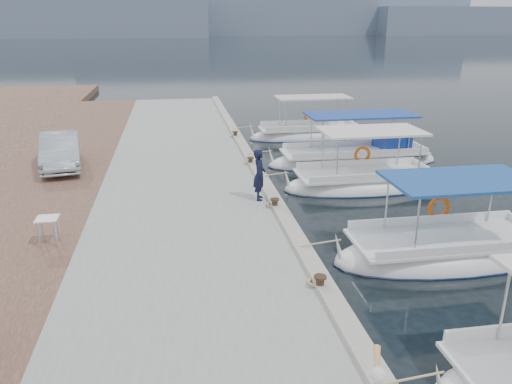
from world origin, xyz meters
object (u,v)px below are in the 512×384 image
(fishing_caique_b, at_px, (446,253))
(parked_car, at_px, (60,151))
(fishing_caique_c, at_px, (364,184))
(fisherman, at_px, (259,175))
(fishing_caique_d, at_px, (356,159))
(fishing_caique_e, at_px, (309,136))

(fishing_caique_b, distance_m, parked_car, 14.72)
(fishing_caique_b, height_order, fishing_caique_c, same)
(fishing_caique_c, distance_m, fisherman, 5.00)
(fisherman, bearing_deg, fishing_caique_c, -56.23)
(fishing_caique_b, height_order, parked_car, fishing_caique_b)
(fishing_caique_d, distance_m, fishing_caique_e, 5.33)
(fishing_caique_e, height_order, fisherman, fishing_caique_e)
(fishing_caique_e, xyz_separation_m, parked_car, (-11.68, -5.58, 1.05))
(parked_car, bearing_deg, fishing_caique_c, -24.32)
(fishing_caique_b, xyz_separation_m, fisherman, (-4.43, 4.03, 1.22))
(fishing_caique_c, bearing_deg, fishing_caique_e, 89.17)
(fishing_caique_c, relative_size, fishing_caique_d, 0.80)
(fishing_caique_b, distance_m, fishing_caique_d, 9.36)
(fishing_caique_c, height_order, fisherman, fishing_caique_c)
(fishing_caique_d, xyz_separation_m, fisherman, (-5.28, -5.30, 1.16))
(fisherman, relative_size, parked_car, 0.41)
(fishing_caique_e, distance_m, parked_car, 12.99)
(fishing_caique_b, xyz_separation_m, fishing_caique_d, (0.85, 9.32, 0.06))
(fishing_caique_b, relative_size, fishing_caique_d, 0.81)
(parked_car, bearing_deg, fisherman, -44.84)
(fishing_caique_e, xyz_separation_m, fisherman, (-4.53, -10.58, 1.22))
(fishing_caique_c, distance_m, fishing_caique_d, 3.39)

